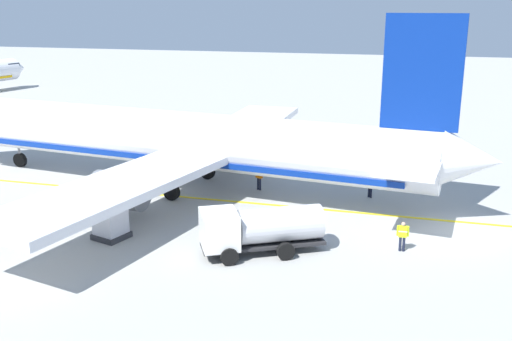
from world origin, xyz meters
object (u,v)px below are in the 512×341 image
cargo_container_near (110,223)px  crew_marshaller (103,203)px  service_truck_baggage (260,228)px  airliner_foreground (177,140)px  crew_loader_left (370,183)px  crew_loader_right (259,176)px  crew_supervisor (403,234)px

cargo_container_near → crew_marshaller: 3.32m
service_truck_baggage → cargo_container_near: service_truck_baggage is taller
airliner_foreground → crew_marshaller: 7.57m
cargo_container_near → crew_loader_left: size_ratio=1.18×
service_truck_baggage → crew_loader_right: 10.69m
airliner_foreground → crew_supervisor: airliner_foreground is taller
airliner_foreground → cargo_container_near: bearing=179.9°
crew_loader_right → cargo_container_near: bearing=152.1°
service_truck_baggage → cargo_container_near: bearing=91.5°
crew_marshaller → crew_loader_right: (7.84, -7.51, 0.05)m
service_truck_baggage → crew_marshaller: service_truck_baggage is taller
airliner_foreground → crew_supervisor: (-7.16, -15.42, -2.45)m
cargo_container_near → crew_loader_right: 11.92m
crew_marshaller → crew_loader_left: (8.21, -15.03, 0.04)m
cargo_container_near → crew_marshaller: size_ratio=1.23×
service_truck_baggage → crew_loader_right: service_truck_baggage is taller
cargo_container_near → crew_loader_right: size_ratio=1.17×
cargo_container_near → crew_supervisor: bearing=-81.1°
cargo_container_near → crew_supervisor: cargo_container_near is taller
crew_loader_left → crew_loader_right: (-0.37, 7.52, 0.01)m
crew_marshaller → crew_supervisor: bearing=-90.9°
crew_loader_left → crew_loader_right: crew_loader_right is taller
crew_loader_left → crew_marshaller: bearing=118.7°
airliner_foreground → crew_loader_right: 6.11m
crew_supervisor → crew_loader_left: bearing=15.5°
service_truck_baggage → crew_loader_left: service_truck_baggage is taller
service_truck_baggage → crew_loader_right: (10.31, 2.80, -0.38)m
service_truck_baggage → crew_marshaller: bearing=76.5°
crew_supervisor → service_truck_baggage: bearing=107.3°
airliner_foreground → service_truck_baggage: (-9.37, -8.36, -1.99)m
cargo_container_near → crew_loader_right: bearing=-27.9°
airliner_foreground → service_truck_baggage: 12.71m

